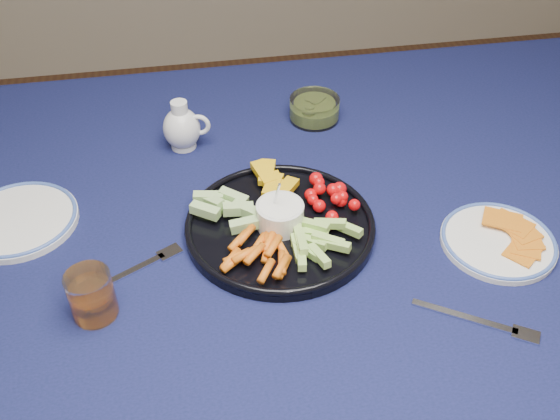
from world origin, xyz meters
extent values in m
cylinder|color=#462F17|center=(0.72, 0.42, 0.35)|extent=(0.07, 0.07, 0.70)
cube|color=#462F17|center=(0.00, 0.00, 0.72)|extent=(1.60, 1.00, 0.04)
cube|color=#0D1435|center=(0.00, 0.00, 0.74)|extent=(1.66, 1.06, 0.01)
cube|color=#0D1435|center=(0.00, 0.53, 0.60)|extent=(1.66, 0.01, 0.30)
cylinder|color=black|center=(-0.03, -0.06, 0.75)|extent=(0.32, 0.32, 0.01)
torus|color=black|center=(-0.03, -0.06, 0.76)|extent=(0.32, 0.32, 0.01)
cylinder|color=white|center=(-0.03, -0.06, 0.78)|extent=(0.08, 0.08, 0.04)
cylinder|color=white|center=(-0.03, -0.06, 0.80)|extent=(0.07, 0.07, 0.01)
cylinder|color=white|center=(-0.17, 0.22, 0.75)|extent=(0.05, 0.05, 0.01)
ellipsoid|color=white|center=(-0.17, 0.22, 0.79)|extent=(0.07, 0.07, 0.08)
cylinder|color=white|center=(-0.17, 0.22, 0.83)|extent=(0.03, 0.03, 0.03)
torus|color=white|center=(-0.14, 0.21, 0.80)|extent=(0.05, 0.02, 0.05)
torus|color=#3F5CB0|center=(-0.17, 0.22, 0.82)|extent=(0.04, 0.04, 0.00)
cylinder|color=white|center=(0.11, 0.27, 0.77)|extent=(0.10, 0.10, 0.05)
cylinder|color=#5F7220|center=(0.11, 0.27, 0.76)|extent=(0.09, 0.09, 0.03)
cylinder|color=white|center=(0.32, -0.16, 0.75)|extent=(0.19, 0.19, 0.01)
torus|color=#3F5CB0|center=(0.32, -0.16, 0.76)|extent=(0.19, 0.19, 0.01)
cylinder|color=white|center=(-0.33, -0.19, 0.79)|extent=(0.07, 0.07, 0.08)
cylinder|color=orange|center=(-0.33, -0.19, 0.77)|extent=(0.06, 0.06, 0.04)
cube|color=silver|center=(-0.29, -0.13, 0.75)|extent=(0.14, 0.08, 0.00)
cube|color=silver|center=(-0.21, -0.08, 0.75)|extent=(0.05, 0.04, 0.00)
cube|color=silver|center=(0.20, -0.30, 0.75)|extent=(0.14, 0.09, 0.00)
cube|color=silver|center=(0.28, -0.34, 0.75)|extent=(0.05, 0.04, 0.00)
cylinder|color=white|center=(-0.46, 0.03, 0.75)|extent=(0.20, 0.20, 0.01)
torus|color=#3F5CB0|center=(-0.46, 0.03, 0.76)|extent=(0.20, 0.20, 0.01)
camera|label=1|loc=(-0.16, -0.83, 1.46)|focal=40.00mm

